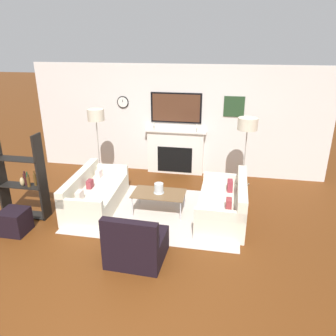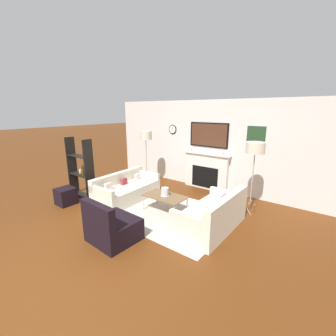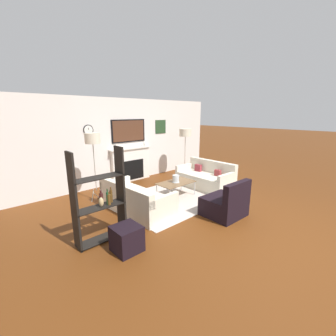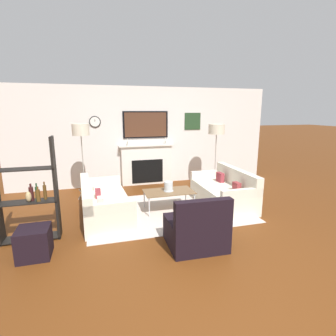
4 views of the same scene
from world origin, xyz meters
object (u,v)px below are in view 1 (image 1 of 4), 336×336
(shelf_unit, at_px, (22,179))
(floor_lamp_right, at_px, (248,125))
(floor_lamp_left, at_px, (96,116))
(armchair, at_px, (136,245))
(couch_left, at_px, (95,195))
(hurricane_candle, at_px, (159,189))
(couch_right, at_px, (224,205))
(ottoman, at_px, (15,221))
(coffee_table, at_px, (159,194))

(shelf_unit, bearing_deg, floor_lamp_right, 24.05)
(floor_lamp_left, bearing_deg, shelf_unit, -112.95)
(shelf_unit, bearing_deg, armchair, -20.99)
(couch_left, distance_m, shelf_unit, 1.41)
(shelf_unit, bearing_deg, hurricane_candle, 14.38)
(armchair, relative_size, floor_lamp_right, 0.51)
(couch_right, distance_m, hurricane_candle, 1.30)
(armchair, bearing_deg, ottoman, 171.06)
(couch_right, relative_size, coffee_table, 1.68)
(couch_left, relative_size, armchair, 2.18)
(coffee_table, bearing_deg, hurricane_candle, 97.95)
(floor_lamp_left, height_order, shelf_unit, floor_lamp_left)
(couch_right, bearing_deg, floor_lamp_right, 73.38)
(armchair, relative_size, ottoman, 1.99)
(couch_right, bearing_deg, floor_lamp_left, 157.67)
(couch_right, height_order, armchair, armchair)
(ottoman, bearing_deg, floor_lamp_left, 75.36)
(floor_lamp_right, height_order, ottoman, floor_lamp_right)
(coffee_table, relative_size, floor_lamp_left, 0.58)
(coffee_table, distance_m, floor_lamp_right, 2.36)
(hurricane_candle, bearing_deg, floor_lamp_left, 144.78)
(armchair, distance_m, floor_lamp_right, 3.50)
(floor_lamp_left, bearing_deg, couch_right, -22.33)
(shelf_unit, bearing_deg, coffee_table, 14.11)
(hurricane_candle, height_order, shelf_unit, shelf_unit)
(coffee_table, xyz_separation_m, shelf_unit, (-2.49, -0.63, 0.39))
(armchair, xyz_separation_m, floor_lamp_right, (1.66, 2.80, 1.29))
(couch_left, bearing_deg, coffee_table, 0.49)
(couch_left, xyz_separation_m, ottoman, (-1.01, -1.20, -0.04))
(couch_left, relative_size, ottoman, 4.34)
(floor_lamp_right, distance_m, ottoman, 4.86)
(coffee_table, xyz_separation_m, ottoman, (-2.35, -1.21, -0.17))
(couch_right, bearing_deg, hurricane_candle, 179.08)
(hurricane_candle, bearing_deg, coffee_table, -82.05)
(couch_left, bearing_deg, shelf_unit, -151.96)
(floor_lamp_left, height_order, ottoman, floor_lamp_left)
(coffee_table, relative_size, ottoman, 2.35)
(coffee_table, relative_size, hurricane_candle, 5.00)
(armchair, xyz_separation_m, floor_lamp_left, (-1.70, 2.80, 1.33))
(coffee_table, xyz_separation_m, floor_lamp_right, (1.64, 1.22, 1.17))
(coffee_table, distance_m, floor_lamp_left, 2.43)
(couch_left, xyz_separation_m, couch_right, (2.62, 0.00, 0.02))
(couch_right, distance_m, floor_lamp_left, 3.50)
(hurricane_candle, xyz_separation_m, shelf_unit, (-2.49, -0.64, 0.27))
(coffee_table, distance_m, shelf_unit, 2.60)
(armchair, bearing_deg, floor_lamp_left, 121.23)
(ottoman, bearing_deg, floor_lamp_right, 31.34)
(couch_left, xyz_separation_m, floor_lamp_left, (-0.37, 1.23, 1.35))
(ottoman, bearing_deg, hurricane_candle, 27.54)
(couch_left, xyz_separation_m, coffee_table, (1.34, 0.01, 0.13))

